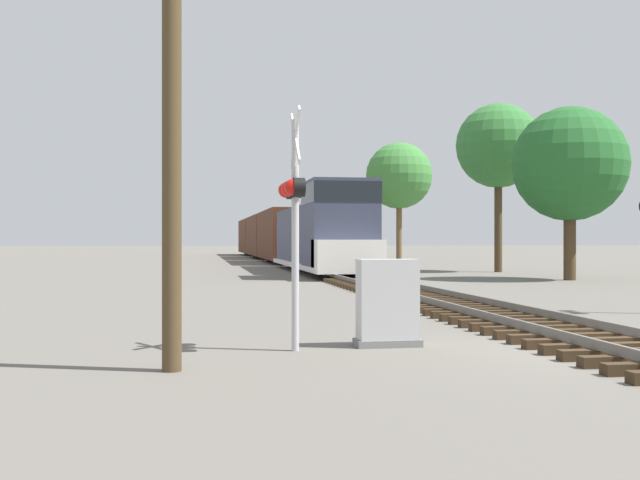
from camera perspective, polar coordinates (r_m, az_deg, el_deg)
The scene contains 9 objects.
ground_plane at distance 13.05m, azimuth 21.07°, elevation -7.83°, with size 400.00×400.00×0.00m, color #666059.
rail_track_bed at distance 13.03m, azimuth 21.07°, elevation -7.24°, with size 2.60×160.00×0.31m.
freight_train at distance 61.10m, azimuth -3.30°, elevation 0.29°, with size 3.07×60.06×4.50m.
crossing_signal_near at distance 12.00m, azimuth -2.05°, elevation 2.99°, with size 0.34×1.00×3.87m.
relay_cabinet at distance 12.60m, azimuth 5.16°, elevation -4.83°, with size 1.09×0.52×1.46m.
utility_pole at distance 10.65m, azimuth -11.23°, elevation 14.09°, with size 1.80×0.26×8.44m.
tree_far_right at distance 34.74m, azimuth 18.49°, elevation 5.48°, with size 5.02×5.02×7.62m.
tree_mid_background at distance 42.40m, azimuth 13.43°, elevation 6.95°, with size 4.62×4.62×9.24m.
tree_deep_background at distance 67.01m, azimuth 6.05°, elevation 4.87°, with size 5.89×5.89×10.41m.
Camera 1 is at (-6.57, -11.13, 1.79)m, focal length 42.00 mm.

